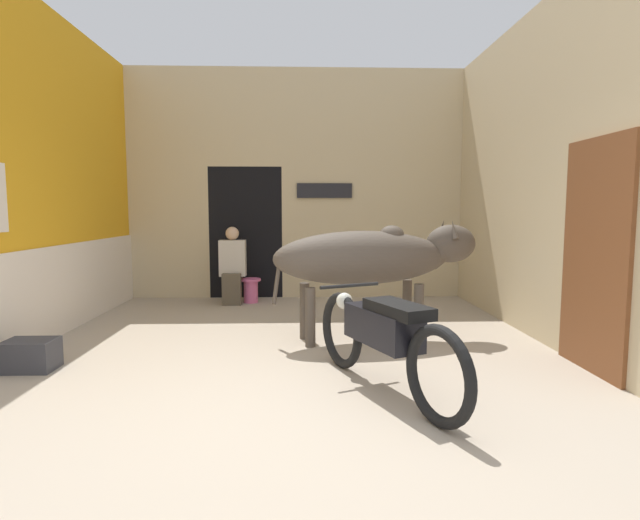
{
  "coord_description": "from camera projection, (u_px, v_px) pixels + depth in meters",
  "views": [
    {
      "loc": [
        0.12,
        -3.48,
        1.46
      ],
      "look_at": [
        0.31,
        2.16,
        0.89
      ],
      "focal_mm": 28.0,
      "sensor_mm": 36.0,
      "label": 1
    }
  ],
  "objects": [
    {
      "name": "motorcycle_near",
      "position": [
        383.0,
        336.0,
        3.97
      ],
      "size": [
        0.94,
        1.97,
        0.8
      ],
      "color": "black",
      "rests_on": "ground_plane"
    },
    {
      "name": "wall_back_with_doorway",
      "position": [
        280.0,
        201.0,
        8.44
      ],
      "size": [
        5.48,
        0.93,
        3.75
      ],
      "color": "#C6B289",
      "rests_on": "ground_plane"
    },
    {
      "name": "ground_plane",
      "position": [
        288.0,
        413.0,
        3.6
      ],
      "size": [
        30.0,
        30.0,
        0.0
      ],
      "primitive_type": "plane",
      "color": "tan"
    },
    {
      "name": "shopkeeper_seated",
      "position": [
        232.0,
        264.0,
        7.73
      ],
      "size": [
        0.41,
        0.33,
        1.2
      ],
      "color": "brown",
      "rests_on": "ground_plane"
    },
    {
      "name": "wall_right_with_door",
      "position": [
        534.0,
        177.0,
        5.85
      ],
      "size": [
        0.22,
        4.8,
        3.75
      ],
      "color": "#C6B289",
      "rests_on": "ground_plane"
    },
    {
      "name": "cow",
      "position": [
        374.0,
        257.0,
        5.58
      ],
      "size": [
        2.41,
        0.97,
        1.35
      ],
      "color": "#4C4238",
      "rests_on": "ground_plane"
    },
    {
      "name": "plastic_stool",
      "position": [
        251.0,
        290.0,
        7.87
      ],
      "size": [
        0.32,
        0.32,
        0.38
      ],
      "color": "#DB6093",
      "rests_on": "ground_plane"
    },
    {
      "name": "wall_left_shopfront",
      "position": [
        46.0,
        179.0,
        5.7
      ],
      "size": [
        0.25,
        4.8,
        3.75
      ],
      "color": "orange",
      "rests_on": "ground_plane"
    },
    {
      "name": "crate",
      "position": [
        30.0,
        355.0,
        4.55
      ],
      "size": [
        0.44,
        0.32,
        0.28
      ],
      "color": "#38383D",
      "rests_on": "ground_plane"
    }
  ]
}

